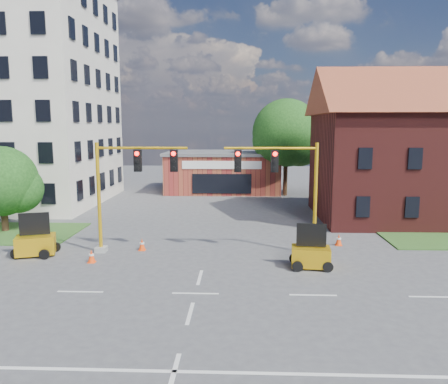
# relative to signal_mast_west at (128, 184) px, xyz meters

# --- Properties ---
(ground) EXTENTS (120.00, 120.00, 0.00)m
(ground) POSITION_rel_signal_mast_west_xyz_m (4.36, -6.00, -3.92)
(ground) COLOR #464749
(ground) RESTS_ON ground
(lane_markings) EXTENTS (60.00, 36.00, 0.01)m
(lane_markings) POSITION_rel_signal_mast_west_xyz_m (4.36, -9.00, -3.91)
(lane_markings) COLOR silver
(lane_markings) RESTS_ON ground
(brick_shop) EXTENTS (12.40, 8.40, 4.30)m
(brick_shop) POSITION_rel_signal_mast_west_xyz_m (4.36, 23.99, -1.76)
(brick_shop) COLOR maroon
(brick_shop) RESTS_ON ground
(tree_large) EXTENTS (7.21, 6.87, 9.83)m
(tree_large) POSITION_rel_signal_mast_west_xyz_m (11.21, 21.08, 2.20)
(tree_large) COLOR #3C2215
(tree_large) RESTS_ON ground
(tree_nw_front) EXTENTS (4.90, 4.67, 5.78)m
(tree_nw_front) POSITION_rel_signal_mast_west_xyz_m (-9.41, 4.58, -0.62)
(tree_nw_front) COLOR #3C2215
(tree_nw_front) RESTS_ON ground
(signal_mast_west) EXTENTS (5.30, 0.60, 6.20)m
(signal_mast_west) POSITION_rel_signal_mast_west_xyz_m (0.00, 0.00, 0.00)
(signal_mast_west) COLOR gray
(signal_mast_west) RESTS_ON ground
(signal_mast_east) EXTENTS (5.30, 0.60, 6.20)m
(signal_mast_east) POSITION_rel_signal_mast_west_xyz_m (8.71, 0.00, 0.00)
(signal_mast_east) COLOR gray
(signal_mast_east) RESTS_ON ground
(trailer_west) EXTENTS (2.33, 1.90, 2.29)m
(trailer_west) POSITION_rel_signal_mast_west_xyz_m (-5.02, -0.79, -3.20)
(trailer_west) COLOR gold
(trailer_west) RESTS_ON ground
(trailer_east) EXTENTS (2.02, 1.46, 2.16)m
(trailer_east) POSITION_rel_signal_mast_west_xyz_m (9.82, -2.32, -3.24)
(trailer_east) COLOR gold
(trailer_east) RESTS_ON ground
(cone_a) EXTENTS (0.40, 0.40, 0.70)m
(cone_a) POSITION_rel_signal_mast_west_xyz_m (-1.53, -1.94, -3.58)
(cone_a) COLOR #FF430D
(cone_a) RESTS_ON ground
(cone_b) EXTENTS (0.40, 0.40, 0.70)m
(cone_b) POSITION_rel_signal_mast_west_xyz_m (0.61, 0.41, -3.58)
(cone_b) COLOR #FF430D
(cone_b) RESTS_ON ground
(cone_c) EXTENTS (0.40, 0.40, 0.70)m
(cone_c) POSITION_rel_signal_mast_west_xyz_m (10.76, -1.55, -3.58)
(cone_c) COLOR #FF430D
(cone_c) RESTS_ON ground
(cone_d) EXTENTS (0.40, 0.40, 0.70)m
(cone_d) POSITION_rel_signal_mast_west_xyz_m (12.16, 1.91, -3.58)
(cone_d) COLOR #FF430D
(cone_d) RESTS_ON ground
(pickup_white) EXTENTS (5.55, 3.78, 1.41)m
(pickup_white) POSITION_rel_signal_mast_west_xyz_m (17.96, 9.28, -3.21)
(pickup_white) COLOR white
(pickup_white) RESTS_ON ground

